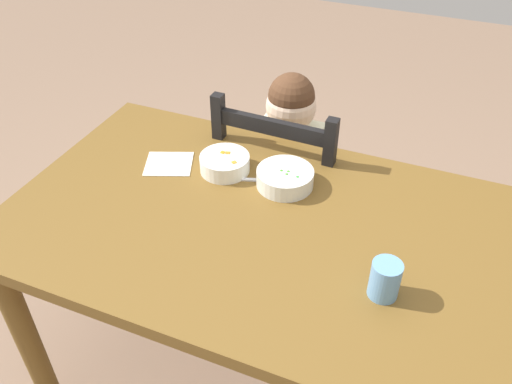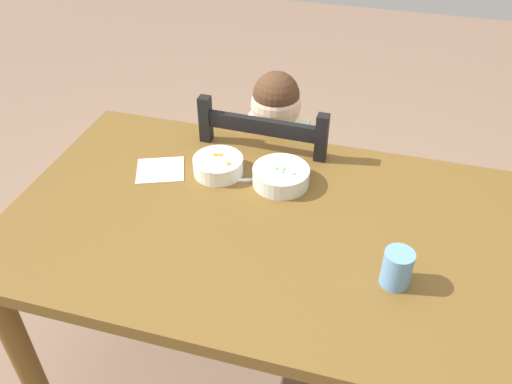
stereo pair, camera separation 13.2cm
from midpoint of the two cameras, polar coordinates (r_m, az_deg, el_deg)
name	(u,v)px [view 2 (the right image)]	position (r m, az deg, el deg)	size (l,w,h in m)	color
ground_plane	(267,380)	(2.02, -0.79, -19.61)	(8.00, 8.00, 0.00)	#8A6D57
dining_table	(270,249)	(1.51, -1.01, -6.25)	(1.44, 0.85, 0.76)	brown
dining_chair	(272,199)	(2.01, -0.16, -0.80)	(0.43, 0.43, 0.91)	black
child_figure	(273,160)	(1.90, -0.18, 3.36)	(0.32, 0.31, 0.95)	beige
bowl_of_peas	(281,176)	(1.55, 0.26, 1.68)	(0.17, 0.17, 0.05)	white
bowl_of_carrots	(218,165)	(1.61, -6.42, 2.80)	(0.15, 0.15, 0.05)	white
spoon	(231,180)	(1.58, -5.05, 1.19)	(0.14, 0.06, 0.01)	silver
drinking_cup	(397,268)	(1.27, 11.99, -8.10)	(0.07, 0.07, 0.10)	#669DD2
paper_napkin	(160,170)	(1.66, -12.45, 2.25)	(0.14, 0.13, 0.00)	white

